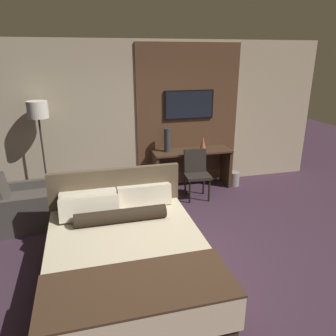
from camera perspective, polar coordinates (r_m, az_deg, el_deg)
ground_plane at (r=4.48m, az=2.73°, el=-15.36°), size 16.00×16.00×0.00m
wall_back_tv_panel at (r=6.33m, az=-3.26°, el=8.83°), size 7.20×0.09×2.80m
bed at (r=3.90m, az=-7.22°, el=-15.35°), size 1.77×2.22×1.08m
desk at (r=6.48m, az=4.05°, el=0.96°), size 1.54×0.51×0.78m
tv at (r=6.42m, az=3.67°, el=10.94°), size 0.98×0.04×0.55m
desk_chair at (r=6.02m, az=4.93°, el=-0.30°), size 0.48×0.48×0.89m
armchair_by_window at (r=5.59m, az=-23.71°, el=-6.35°), size 0.88×0.89×0.82m
floor_lamp at (r=5.92m, az=-21.60°, el=8.04°), size 0.34×0.34×1.81m
vase_tall at (r=6.22m, az=-0.16°, el=4.88°), size 0.12×0.12×0.45m
vase_short at (r=6.38m, az=6.11°, el=4.32°), size 0.13×0.13×0.27m
waste_bin at (r=6.80m, az=11.38°, el=-1.83°), size 0.22×0.22×0.28m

